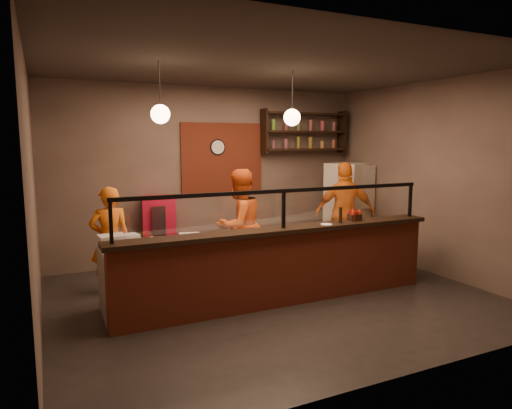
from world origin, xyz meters
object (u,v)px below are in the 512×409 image
red_cooler (160,233)px  condiment_caddy (355,217)px  cook_left (110,240)px  cook_mid (239,226)px  fridge (348,208)px  cook_right (345,213)px  pizza_dough (268,234)px  pepper_mill (340,215)px  wall_clock (217,147)px

red_cooler → condiment_caddy: red_cooler is taller
cook_left → cook_mid: cook_mid is taller
fridge → cook_right: bearing=-150.9°
pizza_dough → red_cooler: bearing=118.0°
cook_left → cook_right: (4.08, -0.10, 0.14)m
cook_mid → pizza_dough: size_ratio=3.28×
cook_right → cook_left: bearing=20.1°
cook_mid → condiment_caddy: 1.79m
condiment_caddy → pepper_mill: bearing=-167.9°
cook_right → red_cooler: size_ratio=1.44×
cook_right → pizza_dough: (-2.06, -0.98, -0.02)m
condiment_caddy → pepper_mill: pepper_mill is taller
cook_right → pepper_mill: 1.81m
cook_left → cook_mid: bearing=175.1°
red_cooler → cook_mid: bearing=-39.3°
fridge → pepper_mill: (-1.68, -2.07, 0.28)m
wall_clock → pepper_mill: wall_clock is taller
cook_mid → pepper_mill: bearing=111.0°
cook_right → fridge: 0.88m
red_cooler → pizza_dough: 2.32m
cook_left → fridge: (4.65, 0.57, 0.10)m
cook_left → fridge: 4.69m
wall_clock → cook_mid: size_ratio=0.17×
cook_right → cook_mid: bearing=25.7°
pizza_dough → pepper_mill: (0.94, -0.42, 0.26)m
red_cooler → pepper_mill: bearing=-39.0°
cook_mid → wall_clock: bearing=-116.8°
wall_clock → cook_left: bearing=-149.5°
wall_clock → cook_mid: bearing=-98.1°
red_cooler → pizza_dough: size_ratio=2.35×
cook_mid → red_cooler: size_ratio=1.39×
red_cooler → pepper_mill: 3.22m
cook_left → condiment_caddy: cook_left is taller
cook_left → condiment_caddy: bearing=158.9°
red_cooler → wall_clock: bearing=26.1°
cook_right → condiment_caddy: 1.58m
condiment_caddy → pepper_mill: size_ratio=0.80×
red_cooler → pizza_dough: bearing=-50.4°
pizza_dough → cook_right: bearing=25.5°
cook_mid → pepper_mill: size_ratio=8.12×
red_cooler → cook_right: bearing=-7.0°
wall_clock → pizza_dough: 2.63m
cook_mid → cook_right: size_ratio=0.97×
pizza_dough → fridge: bearing=32.2°
fridge → red_cooler: (-3.70, 0.38, -0.25)m
pizza_dough → condiment_caddy: bearing=-16.2°
cook_right → pizza_dough: cook_right is taller
cook_mid → red_cooler: (-0.98, 1.21, -0.25)m
red_cooler → pizza_dough: red_cooler is taller
wall_clock → fridge: bearing=-15.5°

